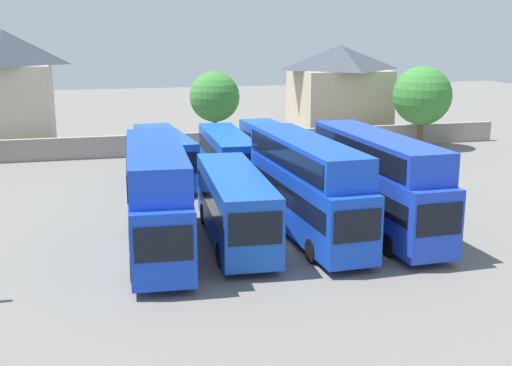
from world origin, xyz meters
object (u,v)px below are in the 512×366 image
object	(u,v)px
bus_7	(277,149)
tree_right_of_lot	(215,97)
bus_3	(306,182)
bus_4	(377,178)
bus_2	(235,203)
house_terrace_centre	(339,90)
bus_5	(164,154)
tree_left_of_lot	(422,96)
bus_6	(227,153)
bus_1	(157,193)
house_terrace_left	(6,90)

from	to	relation	value
bus_7	tree_right_of_lot	bearing A→B (deg)	-173.57
bus_3	bus_4	distance (m)	3.78
bus_2	house_terrace_centre	xyz separation A→B (m)	(16.97, 30.02, 2.49)
bus_5	house_terrace_centre	distance (m)	24.89
bus_5	bus_7	bearing A→B (deg)	84.44
bus_7	tree_left_of_lot	bearing A→B (deg)	113.41
bus_4	tree_right_of_lot	world-z (taller)	tree_right_of_lot
bus_2	tree_left_of_lot	distance (m)	30.64
bus_4	bus_6	bearing A→B (deg)	-161.08
bus_1	tree_left_of_lot	distance (m)	33.80
bus_2	bus_7	xyz separation A→B (m)	(6.09, 13.86, -0.02)
bus_4	house_terrace_centre	size ratio (longest dim) A/B	1.37
tree_right_of_lot	bus_5	bearing A→B (deg)	-115.53
bus_7	house_terrace_left	bearing A→B (deg)	-131.66
bus_2	bus_3	distance (m)	3.79
bus_2	bus_4	distance (m)	7.52
bus_3	bus_4	world-z (taller)	bus_4
bus_2	bus_7	bearing A→B (deg)	159.51
bus_6	tree_left_of_lot	bearing A→B (deg)	115.01
bus_7	tree_right_of_lot	size ratio (longest dim) A/B	1.62
bus_2	bus_5	bearing A→B (deg)	-169.02
bus_1	tree_left_of_lot	bearing A→B (deg)	134.62
bus_3	bus_5	xyz separation A→B (m)	(-5.60, 13.93, -0.87)
bus_7	house_terrace_centre	size ratio (longest dim) A/B	1.24
house_terrace_centre	tree_right_of_lot	world-z (taller)	house_terrace_centre
bus_7	bus_1	bearing A→B (deg)	-38.05
bus_2	tree_left_of_lot	size ratio (longest dim) A/B	1.52
house_terrace_centre	bus_1	bearing A→B (deg)	-124.20
bus_5	house_terrace_left	size ratio (longest dim) A/B	1.00
tree_left_of_lot	tree_right_of_lot	xyz separation A→B (m)	(-17.56, 4.50, -0.10)
bus_2	bus_4	xyz separation A→B (m)	(7.47, -0.08, 0.86)
house_terrace_left	tree_right_of_lot	bearing A→B (deg)	-9.93
bus_1	bus_2	bearing A→B (deg)	102.32
bus_2	bus_3	bearing A→B (deg)	94.37
tree_right_of_lot	house_terrace_left	bearing A→B (deg)	170.07
bus_2	bus_4	bearing A→B (deg)	92.65
bus_3	bus_5	world-z (taller)	bus_3
bus_2	house_terrace_left	world-z (taller)	house_terrace_left
bus_1	bus_5	bearing A→B (deg)	175.65
tree_left_of_lot	bus_7	bearing A→B (deg)	-153.03
bus_1	bus_3	xyz separation A→B (m)	(7.55, 0.69, -0.05)
bus_2	bus_6	xyz separation A→B (m)	(2.36, 13.42, -0.10)
bus_5	bus_6	size ratio (longest dim) A/B	0.96
bus_7	house_terrace_left	xyz separation A→B (m)	(-19.63, 15.39, 3.28)
bus_4	bus_6	distance (m)	14.46
bus_2	bus_7	distance (m)	15.14
bus_5	tree_right_of_lot	xyz separation A→B (m)	(5.82, 12.20, 2.56)
bus_1	bus_7	bearing A→B (deg)	148.76
bus_1	bus_3	size ratio (longest dim) A/B	0.96
house_terrace_left	tree_right_of_lot	size ratio (longest dim) A/B	1.53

